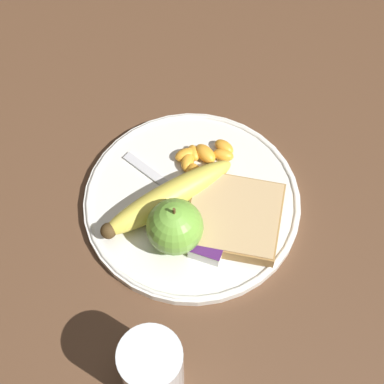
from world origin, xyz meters
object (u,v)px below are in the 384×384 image
at_px(juice_glass, 152,369).
at_px(jam_packet, 207,247).
at_px(banana, 167,198).
at_px(plate, 192,201).
at_px(fork, 180,195).
at_px(apple, 178,228).
at_px(bread_slice, 234,217).

relative_size(juice_glass, jam_packet, 2.24).
xyz_separation_m(banana, jam_packet, (-0.07, 0.05, -0.01)).
relative_size(plate, banana, 1.63).
distance_m(plate, fork, 0.02).
bearing_deg(banana, plate, -145.90).
bearing_deg(juice_glass, banana, -73.40).
relative_size(apple, jam_packet, 1.89).
height_order(plate, bread_slice, bread_slice).
height_order(juice_glass, jam_packet, juice_glass).
bearing_deg(jam_packet, juice_glass, 87.96).
height_order(plate, apple, apple).
xyz_separation_m(plate, fork, (0.02, -0.00, 0.01)).
xyz_separation_m(plate, juice_glass, (-0.04, 0.23, 0.04)).
height_order(plate, jam_packet, jam_packet).
bearing_deg(banana, apple, 124.67).
height_order(plate, juice_glass, juice_glass).
xyz_separation_m(fork, jam_packet, (-0.06, 0.06, 0.01)).
relative_size(plate, juice_glass, 3.03).
bearing_deg(fork, juice_glass, -56.04).
distance_m(plate, juice_glass, 0.24).
bearing_deg(fork, jam_packet, -25.93).
relative_size(banana, jam_packet, 4.15).
bearing_deg(jam_packet, plate, -56.05).
xyz_separation_m(plate, jam_packet, (-0.04, 0.06, 0.01)).
relative_size(apple, banana, 0.46).
distance_m(banana, fork, 0.03).
bearing_deg(banana, bread_slice, -175.80).
height_order(apple, banana, apple).
distance_m(juice_glass, fork, 0.24).
xyz_separation_m(plate, bread_slice, (-0.06, 0.01, 0.02)).
xyz_separation_m(apple, jam_packet, (-0.04, 0.00, -0.02)).
xyz_separation_m(bread_slice, fork, (0.08, -0.01, -0.01)).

